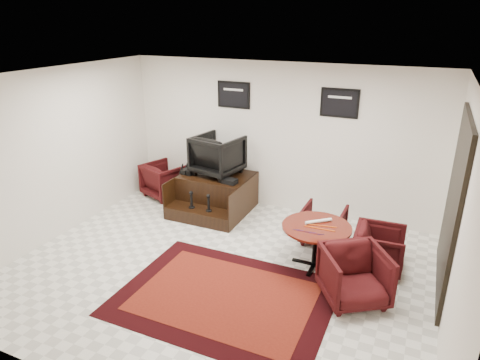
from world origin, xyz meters
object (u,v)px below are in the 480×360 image
(shine_chair, at_px, (218,153))
(table_chair_back, at_px, (324,223))
(meeting_table, at_px, (316,231))
(table_chair_corner, at_px, (355,274))
(armchair_side, at_px, (165,178))
(table_chair_window, at_px, (379,247))
(shine_podium, at_px, (215,194))

(shine_chair, xyz_separation_m, table_chair_back, (2.22, -0.55, -0.77))
(meeting_table, relative_size, table_chair_back, 1.48)
(table_chair_back, bearing_deg, table_chair_corner, 118.92)
(armchair_side, bearing_deg, table_chair_window, -173.36)
(shine_podium, relative_size, table_chair_window, 1.92)
(table_chair_back, xyz_separation_m, table_chair_window, (0.95, -0.48, 0.02))
(shine_podium, bearing_deg, armchair_side, 171.79)
(armchair_side, bearing_deg, table_chair_back, -169.41)
(table_chair_window, height_order, table_chair_corner, table_chair_corner)
(shine_chair, height_order, table_chair_window, shine_chair)
(shine_podium, relative_size, meeting_table, 1.36)
(shine_chair, height_order, meeting_table, shine_chair)
(armchair_side, xyz_separation_m, table_chair_window, (4.45, -1.07, -0.03))
(meeting_table, height_order, table_chair_back, table_chair_back)
(shine_chair, distance_m, table_chair_back, 2.42)
(table_chair_window, bearing_deg, table_chair_corner, 165.31)
(armchair_side, bearing_deg, shine_podium, -168.08)
(shine_chair, bearing_deg, table_chair_corner, 157.72)
(shine_chair, height_order, armchair_side, shine_chair)
(armchair_side, xyz_separation_m, meeting_table, (3.57, -1.38, 0.19))
(shine_podium, xyz_separation_m, shine_chair, (0.00, 0.14, 0.79))
(table_chair_back, relative_size, table_chair_corner, 0.86)
(table_chair_back, xyz_separation_m, table_chair_corner, (0.75, -1.40, 0.06))
(shine_chair, height_order, table_chair_back, shine_chair)
(shine_chair, xyz_separation_m, table_chair_corner, (2.97, -1.95, -0.71))
(shine_chair, bearing_deg, meeting_table, 160.76)
(shine_chair, height_order, table_chair_corner, shine_chair)
(armchair_side, distance_m, table_chair_back, 3.55)
(armchair_side, bearing_deg, shine_chair, -161.78)
(armchair_side, height_order, table_chair_window, armchair_side)
(table_chair_back, distance_m, table_chair_corner, 1.59)
(table_chair_back, bearing_deg, shine_chair, -13.01)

